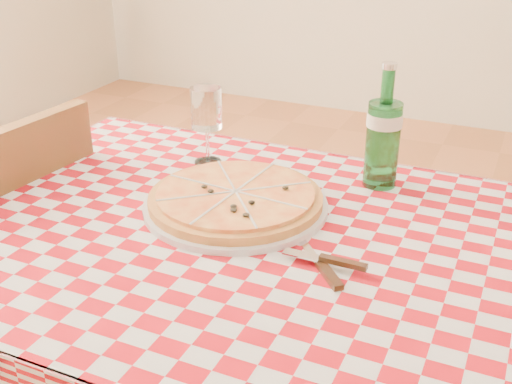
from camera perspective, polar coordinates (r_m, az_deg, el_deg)
dining_table at (r=1.26m, az=-0.30°, el=-7.79°), size 1.20×0.80×0.75m
tablecloth at (r=1.21m, az=-0.31°, el=-4.04°), size 1.30×0.90×0.01m
chair_far at (r=1.69m, az=-20.91°, el=-6.05°), size 0.44×0.44×0.89m
pizza_plate at (r=1.29m, az=-1.83°, el=-0.52°), size 0.41×0.41×0.05m
water_bottle at (r=1.38m, az=11.32°, el=5.77°), size 0.08×0.08×0.27m
wine_glass at (r=1.49m, az=-4.40°, el=5.85°), size 0.08×0.08×0.18m
cutlery at (r=1.11m, az=5.67°, el=-5.99°), size 0.26×0.24×0.02m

